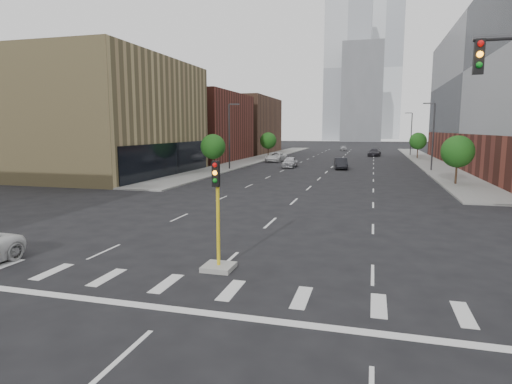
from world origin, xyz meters
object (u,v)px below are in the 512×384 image
at_px(car_far_left, 276,157).
at_px(car_near_left, 290,162).
at_px(car_mid_right, 341,163).
at_px(car_distant, 344,148).
at_px(median_traffic_signal, 218,246).
at_px(car_deep_right, 374,153).

bearing_deg(car_far_left, car_near_left, -61.49).
relative_size(car_mid_right, car_distant, 1.22).
distance_m(median_traffic_signal, car_near_left, 47.10).
distance_m(car_mid_right, car_distant, 53.28).
relative_size(median_traffic_signal, car_mid_right, 0.91).
height_order(car_near_left, car_deep_right, car_near_left).
bearing_deg(car_distant, median_traffic_signal, -94.74).
relative_size(median_traffic_signal, car_distant, 1.12).
height_order(car_far_left, car_distant, car_far_left).
bearing_deg(car_near_left, car_far_left, 112.02).
height_order(car_near_left, car_far_left, car_far_left).
bearing_deg(car_mid_right, car_deep_right, 73.98).
bearing_deg(median_traffic_signal, car_mid_right, 88.13).
relative_size(car_far_left, car_distant, 1.48).
relative_size(car_mid_right, car_deep_right, 0.88).
height_order(car_near_left, car_mid_right, car_near_left).
bearing_deg(car_far_left, car_mid_right, -37.94).
distance_m(car_deep_right, car_distant, 23.52).
bearing_deg(car_deep_right, car_near_left, -104.63).
bearing_deg(car_distant, car_deep_right, -76.36).
bearing_deg(car_deep_right, car_mid_right, -91.24).
xyz_separation_m(car_mid_right, car_deep_right, (4.62, 31.00, -0.00)).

